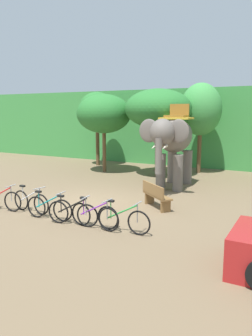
% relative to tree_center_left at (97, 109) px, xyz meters
% --- Properties ---
extents(ground_plane, '(80.00, 80.00, 0.00)m').
position_rel_tree_center_left_xyz_m(ground_plane, '(4.74, -8.03, -3.58)').
color(ground_plane, brown).
extents(foliage_hedge, '(36.00, 6.00, 4.86)m').
position_rel_tree_center_left_xyz_m(foliage_hedge, '(4.74, 4.99, -1.15)').
color(foliage_hedge, '#3D8E42').
rests_on(foliage_hedge, ground).
extents(tree_center_left, '(2.31, 2.31, 4.68)m').
position_rel_tree_center_left_xyz_m(tree_center_left, '(0.00, 0.00, 0.00)').
color(tree_center_left, brown).
rests_on(tree_center_left, ground).
extents(tree_center_right, '(3.06, 3.06, 4.42)m').
position_rel_tree_center_left_xyz_m(tree_center_right, '(1.68, -1.91, -0.27)').
color(tree_center_right, brown).
rests_on(tree_center_right, ground).
extents(tree_far_right, '(3.50, 3.50, 4.62)m').
position_rel_tree_center_left_xyz_m(tree_far_right, '(4.88, -1.68, -0.01)').
color(tree_far_right, brown).
rests_on(tree_far_right, ground).
extents(tree_right, '(2.31, 2.31, 5.01)m').
position_rel_tree_center_left_xyz_m(tree_right, '(6.57, 0.38, -0.04)').
color(tree_right, brown).
rests_on(tree_right, ground).
extents(elephant, '(2.09, 4.20, 3.78)m').
position_rel_tree_center_left_xyz_m(elephant, '(6.60, -3.99, -1.38)').
color(elephant, '#665E56').
rests_on(elephant, ground).
extents(bike_red, '(1.70, 0.52, 0.92)m').
position_rel_tree_center_left_xyz_m(bike_red, '(2.53, -10.16, -3.20)').
color(bike_red, black).
rests_on(bike_red, ground).
extents(bike_white, '(1.71, 0.52, 0.92)m').
position_rel_tree_center_left_xyz_m(bike_white, '(3.63, -9.84, -3.20)').
color(bike_white, black).
rests_on(bike_white, ground).
extents(bike_teal, '(1.71, 0.52, 0.92)m').
position_rel_tree_center_left_xyz_m(bike_teal, '(4.69, -10.14, -3.20)').
color(bike_teal, black).
rests_on(bike_teal, ground).
extents(bike_black, '(1.70, 0.52, 0.92)m').
position_rel_tree_center_left_xyz_m(bike_black, '(5.69, -10.23, -3.20)').
color(bike_black, black).
rests_on(bike_black, ground).
extents(bike_purple, '(1.71, 0.52, 0.92)m').
position_rel_tree_center_left_xyz_m(bike_purple, '(6.44, -10.17, -3.20)').
color(bike_purple, black).
rests_on(bike_purple, ground).
extents(bike_green, '(1.71, 0.52, 0.92)m').
position_rel_tree_center_left_xyz_m(bike_green, '(7.33, -10.05, -3.20)').
color(bike_green, black).
rests_on(bike_green, ground).
extents(wooden_bench, '(1.43, 1.26, 0.89)m').
position_rel_tree_center_left_xyz_m(wooden_bench, '(7.19, -7.35, -3.11)').
color(wooden_bench, brown).
rests_on(wooden_bench, ground).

